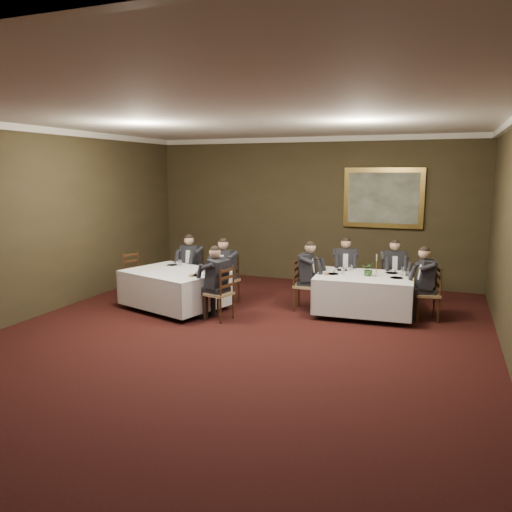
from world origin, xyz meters
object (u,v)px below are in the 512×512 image
Objects in this scene: centerpiece at (369,269)px; chair_sec_backright at (227,289)px; diner_main_backleft at (345,277)px; chair_sec_endleft at (137,286)px; table_second at (175,286)px; diner_main_backright at (393,280)px; diner_main_endleft at (306,284)px; painting at (383,198)px; table_main at (364,291)px; chair_main_backright at (392,291)px; chair_main_endright at (427,305)px; chair_sec_endright at (220,304)px; candlestick at (376,268)px; diner_sec_backright at (226,279)px; diner_sec_backleft at (192,273)px; chair_sec_backleft at (192,283)px; chair_main_backleft at (345,288)px; diner_main_endright at (427,293)px; chair_main_endleft at (305,296)px.

chair_sec_backright is at bearing -177.99° from centerpiece.
diner_main_backleft reaches higher than chair_sec_endleft.
table_second is 3.51m from diner_main_backleft.
diner_main_backright and diner_main_endleft have the same top height.
diner_main_backleft is 0.75× the size of painting.
chair_main_backright reaches higher than table_main.
diner_main_backright is 1.35× the size of chair_main_endright.
chair_sec_endright is at bearing 97.34° from chair_main_endright.
chair_sec_endright is at bearing -154.90° from candlestick.
diner_main_backleft is 1.11m from diner_main_endleft.
chair_sec_endright is 0.55× the size of painting.
chair_sec_endleft is at bearing 82.92° from chair_main_endright.
chair_sec_backright is 0.74× the size of diner_sec_backright.
diner_main_backright is 3.12× the size of candlestick.
chair_sec_endright is (-2.42, -1.26, -0.17)m from table_main.
diner_sec_backleft is at bearing 1.06° from diner_main_backleft.
centerpiece is at bearing -179.83° from diner_sec_backleft.
chair_sec_backleft is (-4.17, -0.78, 0.00)m from chair_main_backright.
chair_main_backright is at bearing 171.45° from chair_main_backleft.
chair_main_backleft is at bearing -164.20° from chair_sec_backleft.
centerpiece is (-1.04, -0.10, 0.39)m from diner_main_endright.
candlestick is at bearing -85.16° from painting.
diner_main_backright is at bearing -145.77° from diner_sec_backright.
diner_main_endleft is 2.25m from diner_main_endright.
chair_main_backleft is 3.30m from diner_sec_backleft.
table_main is 4.32× the size of candlestick.
chair_main_endright is at bearing 3.26° from table_main.
chair_sec_endright is at bearing -122.82° from painting.
diner_main_endright is at bearing -161.32° from diner_sec_backright.
diner_sec_backright is at bearing 80.01° from diner_main_endright.
chair_sec_endright is (1.32, -1.42, 0.00)m from chair_sec_backleft.
diner_main_backright is 1.14m from chair_main_endright.
diner_main_backright and diner_sec_backleft have the same top height.
diner_sec_backright is (-3.22, -1.08, 0.00)m from diner_main_backright.
chair_main_backright is 1.21m from centerpiece.
diner_sec_backright is at bearing -177.62° from candlestick.
chair_sec_endleft is at bearing 82.91° from diner_main_endright.
chair_main_backright is at bearing -90.00° from diner_main_backright.
chair_sec_endright is (-2.85, -2.20, 0.00)m from chair_main_backright.
chair_main_backright is 5.32m from chair_sec_endleft.
table_second is 2.21× the size of chair_sec_backright.
chair_main_backleft is 1.15m from diner_main_endleft.
diner_sec_backleft is at bearing -147.97° from painting.
chair_main_backright is at bearing 77.54° from candlestick.
chair_sec_backleft is at bearing 177.45° from table_main.
diner_main_endleft is 2.64m from chair_sec_backleft.
chair_main_endleft is 0.74× the size of diner_sec_backright.
diner_main_backleft reaches higher than chair_main_backright.
chair_main_endleft is at bearing -178.75° from centerpiece.
chair_main_endleft is 1.36m from centerpiece.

